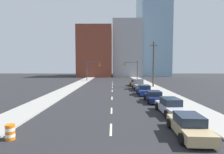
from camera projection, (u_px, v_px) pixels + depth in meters
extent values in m
cube|color=#9E9B93|center=(86.00, 80.00, 55.37)|extent=(3.24, 101.47, 0.14)
cube|color=#9E9B93|center=(140.00, 80.00, 55.26)|extent=(3.24, 101.47, 0.14)
cube|color=beige|center=(111.00, 129.00, 12.55)|extent=(0.16, 2.40, 0.01)
cube|color=beige|center=(112.00, 111.00, 17.82)|extent=(0.16, 2.40, 0.01)
cube|color=beige|center=(112.00, 98.00, 24.71)|extent=(0.16, 2.40, 0.01)
cube|color=beige|center=(112.00, 91.00, 31.87)|extent=(0.16, 2.40, 0.01)
cube|color=beige|center=(112.00, 87.00, 37.33)|extent=(0.16, 2.40, 0.01)
cube|color=beige|center=(112.00, 84.00, 43.16)|extent=(0.16, 2.40, 0.01)
cube|color=beige|center=(113.00, 82.00, 49.28)|extent=(0.16, 2.40, 0.01)
cube|color=brown|center=(96.00, 52.00, 75.59)|extent=(14.00, 16.00, 20.76)
cube|color=#99999E|center=(126.00, 50.00, 79.42)|extent=(12.00, 20.00, 23.51)
cube|color=#7A9EB7|center=(152.00, 32.00, 82.78)|extent=(13.00, 20.00, 40.84)
cylinder|color=#38383D|center=(87.00, 71.00, 52.50)|extent=(0.24, 0.24, 6.04)
cylinder|color=#38383D|center=(93.00, 62.00, 52.32)|extent=(3.85, 0.16, 0.16)
cube|color=#B79319|center=(100.00, 64.00, 52.35)|extent=(0.34, 0.32, 1.10)
cylinder|color=#4C0C0C|center=(100.00, 63.00, 52.16)|extent=(0.22, 0.04, 0.22)
cylinder|color=#593F0C|center=(100.00, 64.00, 52.18)|extent=(0.22, 0.04, 0.22)
cylinder|color=#26E53F|center=(100.00, 65.00, 52.20)|extent=(0.22, 0.04, 0.22)
cylinder|color=#38383D|center=(137.00, 71.00, 52.41)|extent=(0.24, 0.24, 6.04)
cylinder|color=#38383D|center=(131.00, 62.00, 52.25)|extent=(3.85, 0.16, 0.16)
cube|color=#B79319|center=(125.00, 64.00, 52.30)|extent=(0.34, 0.32, 1.10)
cylinder|color=#4C0C0C|center=(125.00, 63.00, 52.11)|extent=(0.22, 0.04, 0.22)
cylinder|color=#593F0C|center=(125.00, 64.00, 52.13)|extent=(0.22, 0.04, 0.22)
cylinder|color=#26E53F|center=(125.00, 65.00, 52.16)|extent=(0.22, 0.04, 0.22)
cylinder|color=#473D33|center=(153.00, 65.00, 37.03)|extent=(0.32, 0.32, 9.64)
cube|color=#473D33|center=(154.00, 46.00, 36.77)|extent=(1.60, 0.14, 0.14)
cylinder|color=orange|center=(10.00, 138.00, 10.80)|extent=(0.56, 0.56, 0.19)
cylinder|color=white|center=(10.00, 135.00, 10.79)|extent=(0.56, 0.56, 0.19)
cylinder|color=orange|center=(10.00, 132.00, 10.77)|extent=(0.56, 0.56, 0.19)
cylinder|color=white|center=(10.00, 129.00, 10.76)|extent=(0.56, 0.56, 0.19)
cylinder|color=orange|center=(10.00, 126.00, 10.75)|extent=(0.56, 0.56, 0.19)
cube|color=tan|center=(189.00, 128.00, 11.42)|extent=(1.98, 4.50, 0.63)
cube|color=#1E2838|center=(189.00, 119.00, 11.38)|extent=(1.64, 2.07, 0.59)
cylinder|color=black|center=(169.00, 123.00, 12.85)|extent=(0.26, 0.68, 0.67)
cylinder|color=black|center=(194.00, 124.00, 12.73)|extent=(0.26, 0.68, 0.67)
cylinder|color=black|center=(182.00, 139.00, 10.12)|extent=(0.26, 0.68, 0.67)
cylinder|color=black|center=(214.00, 140.00, 10.01)|extent=(0.26, 0.68, 0.67)
cube|color=#B2B2BC|center=(170.00, 108.00, 16.62)|extent=(1.86, 4.74, 0.68)
cube|color=#1E2838|center=(171.00, 101.00, 16.57)|extent=(1.57, 2.15, 0.63)
cylinder|color=black|center=(157.00, 107.00, 18.06)|extent=(0.24, 0.72, 0.72)
cylinder|color=black|center=(174.00, 106.00, 18.10)|extent=(0.24, 0.72, 0.72)
cylinder|color=black|center=(166.00, 114.00, 15.16)|extent=(0.24, 0.72, 0.72)
cylinder|color=black|center=(187.00, 114.00, 15.20)|extent=(0.24, 0.72, 0.72)
cube|color=#141E47|center=(154.00, 98.00, 22.14)|extent=(1.91, 4.33, 0.64)
cube|color=#1E2838|center=(154.00, 93.00, 22.10)|extent=(1.65, 1.96, 0.59)
cylinder|color=black|center=(145.00, 97.00, 23.50)|extent=(0.23, 0.62, 0.62)
cylinder|color=black|center=(159.00, 98.00, 23.45)|extent=(0.23, 0.62, 0.62)
cylinder|color=black|center=(148.00, 101.00, 20.85)|extent=(0.23, 0.62, 0.62)
cylinder|color=black|center=(164.00, 102.00, 20.80)|extent=(0.23, 0.62, 0.62)
cube|color=navy|center=(144.00, 91.00, 27.53)|extent=(1.97, 4.46, 0.73)
cube|color=#1E2838|center=(144.00, 87.00, 27.49)|extent=(1.69, 2.02, 0.65)
cylinder|color=black|center=(137.00, 92.00, 28.94)|extent=(0.23, 0.61, 0.61)
cylinder|color=black|center=(149.00, 92.00, 28.88)|extent=(0.23, 0.61, 0.61)
cylinder|color=black|center=(139.00, 94.00, 26.20)|extent=(0.23, 0.61, 0.61)
cylinder|color=black|center=(152.00, 94.00, 26.15)|extent=(0.23, 0.61, 0.61)
cube|color=slate|center=(139.00, 86.00, 33.46)|extent=(2.01, 5.31, 0.90)
cube|color=slate|center=(138.00, 81.00, 34.20)|extent=(1.75, 1.60, 0.89)
cylinder|color=black|center=(133.00, 87.00, 35.12)|extent=(0.22, 0.69, 0.68)
cylinder|color=black|center=(143.00, 87.00, 35.12)|extent=(0.22, 0.69, 0.68)
cylinder|color=black|center=(135.00, 89.00, 31.84)|extent=(0.22, 0.69, 0.68)
cylinder|color=black|center=(146.00, 89.00, 31.84)|extent=(0.22, 0.69, 0.68)
cube|color=orange|center=(135.00, 84.00, 40.06)|extent=(2.00, 4.84, 0.61)
cube|color=#1E2838|center=(135.00, 81.00, 40.02)|extent=(1.69, 2.20, 0.58)
cylinder|color=black|center=(130.00, 84.00, 41.59)|extent=(0.24, 0.67, 0.66)
cylinder|color=black|center=(138.00, 84.00, 41.51)|extent=(0.24, 0.67, 0.66)
cylinder|color=black|center=(131.00, 85.00, 38.64)|extent=(0.24, 0.67, 0.66)
cylinder|color=black|center=(140.00, 85.00, 38.56)|extent=(0.24, 0.67, 0.66)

